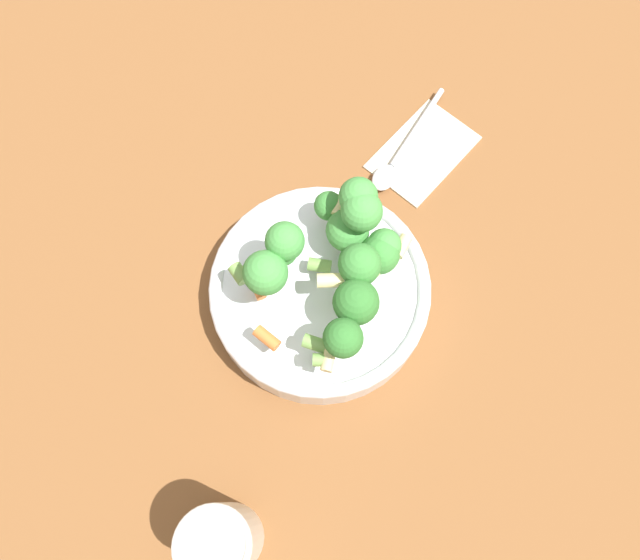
{
  "coord_description": "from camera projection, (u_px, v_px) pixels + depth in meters",
  "views": [
    {
      "loc": [
        0.01,
        0.21,
        0.65
      ],
      "look_at": [
        0.0,
        0.0,
        0.06
      ],
      "focal_mm": 35.0,
      "sensor_mm": 36.0,
      "label": 1
    }
  ],
  "objects": [
    {
      "name": "ground_plane",
      "position": [
        320.0,
        299.0,
        0.68
      ],
      "size": [
        3.0,
        3.0,
        0.0
      ],
      "primitive_type": "plane",
      "color": "brown"
    },
    {
      "name": "pasta_salad",
      "position": [
        340.0,
        256.0,
        0.59
      ],
      "size": [
        0.18,
        0.19,
        0.09
      ],
      "color": "#8CB766",
      "rests_on": "bowl"
    },
    {
      "name": "spoon",
      "position": [
        398.0,
        157.0,
        0.73
      ],
      "size": [
        0.1,
        0.14,
        0.01
      ],
      "rotation": [
        0.0,
        0.0,
        7.27
      ],
      "color": "silver",
      "rests_on": "napkin"
    },
    {
      "name": "bowl",
      "position": [
        320.0,
        292.0,
        0.66
      ],
      "size": [
        0.23,
        0.23,
        0.05
      ],
      "color": "silver",
      "rests_on": "ground_plane"
    },
    {
      "name": "cup",
      "position": [
        222.0,
        542.0,
        0.55
      ],
      "size": [
        0.07,
        0.07,
        0.11
      ],
      "color": "silver",
      "rests_on": "ground_plane"
    },
    {
      "name": "napkin",
      "position": [
        423.0,
        152.0,
        0.74
      ],
      "size": [
        0.14,
        0.15,
        0.01
      ],
      "color": "beige",
      "rests_on": "ground_plane"
    }
  ]
}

